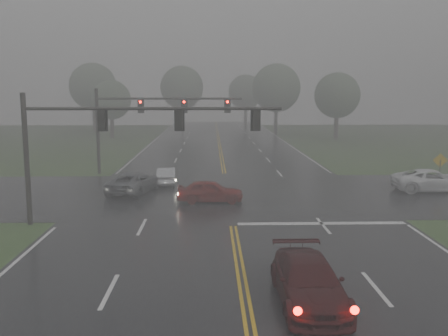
{
  "coord_description": "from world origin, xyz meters",
  "views": [
    {
      "loc": [
        -1.09,
        -9.94,
        6.63
      ],
      "look_at": [
        -0.39,
        16.0,
        2.64
      ],
      "focal_mm": 40.0,
      "sensor_mm": 36.0,
      "label": 1
    }
  ],
  "objects_px": {
    "car_grey": "(134,193)",
    "sedan_red": "(210,202)",
    "signal_gantry_near": "(106,132)",
    "signal_gantry_far": "(142,114)",
    "sedan_silver": "(166,184)",
    "pickup_white": "(432,191)",
    "sedan_maroon": "(308,303)"
  },
  "relations": [
    {
      "from": "car_grey",
      "to": "sedan_red",
      "type": "bearing_deg",
      "value": 163.47
    },
    {
      "from": "signal_gantry_near",
      "to": "signal_gantry_far",
      "type": "height_order",
      "value": "signal_gantry_far"
    },
    {
      "from": "sedan_red",
      "to": "signal_gantry_near",
      "type": "distance_m",
      "value": 8.4
    },
    {
      "from": "sedan_silver",
      "to": "car_grey",
      "type": "bearing_deg",
      "value": 53.34
    },
    {
      "from": "sedan_silver",
      "to": "sedan_red",
      "type": "bearing_deg",
      "value": 113.78
    },
    {
      "from": "sedan_silver",
      "to": "pickup_white",
      "type": "distance_m",
      "value": 18.29
    },
    {
      "from": "car_grey",
      "to": "signal_gantry_far",
      "type": "bearing_deg",
      "value": -72.61
    },
    {
      "from": "sedan_silver",
      "to": "pickup_white",
      "type": "relative_size",
      "value": 0.7
    },
    {
      "from": "sedan_maroon",
      "to": "sedan_red",
      "type": "relative_size",
      "value": 1.23
    },
    {
      "from": "sedan_maroon",
      "to": "car_grey",
      "type": "xyz_separation_m",
      "value": [
        -8.13,
        17.62,
        0.0
      ]
    },
    {
      "from": "sedan_maroon",
      "to": "pickup_white",
      "type": "xyz_separation_m",
      "value": [
        11.77,
        17.53,
        0.0
      ]
    },
    {
      "from": "sedan_red",
      "to": "signal_gantry_far",
      "type": "relative_size",
      "value": 0.34
    },
    {
      "from": "sedan_maroon",
      "to": "sedan_red",
      "type": "bearing_deg",
      "value": 101.52
    },
    {
      "from": "sedan_maroon",
      "to": "car_grey",
      "type": "distance_m",
      "value": 19.4
    },
    {
      "from": "car_grey",
      "to": "signal_gantry_near",
      "type": "distance_m",
      "value": 9.07
    },
    {
      "from": "sedan_silver",
      "to": "signal_gantry_near",
      "type": "distance_m",
      "value": 11.85
    },
    {
      "from": "sedan_maroon",
      "to": "sedan_silver",
      "type": "relative_size",
      "value": 1.32
    },
    {
      "from": "pickup_white",
      "to": "signal_gantry_near",
      "type": "distance_m",
      "value": 21.9
    },
    {
      "from": "car_grey",
      "to": "signal_gantry_far",
      "type": "distance_m",
      "value": 9.33
    },
    {
      "from": "car_grey",
      "to": "signal_gantry_near",
      "type": "xyz_separation_m",
      "value": [
        -0.07,
        -7.8,
        4.64
      ]
    },
    {
      "from": "car_grey",
      "to": "pickup_white",
      "type": "height_order",
      "value": "pickup_white"
    },
    {
      "from": "sedan_maroon",
      "to": "signal_gantry_far",
      "type": "bearing_deg",
      "value": 108.04
    },
    {
      "from": "pickup_white",
      "to": "sedan_silver",
      "type": "bearing_deg",
      "value": 81.85
    },
    {
      "from": "sedan_red",
      "to": "car_grey",
      "type": "distance_m",
      "value": 5.86
    },
    {
      "from": "sedan_maroon",
      "to": "sedan_red",
      "type": "height_order",
      "value": "sedan_maroon"
    },
    {
      "from": "sedan_red",
      "to": "sedan_silver",
      "type": "bearing_deg",
      "value": 29.04
    },
    {
      "from": "sedan_maroon",
      "to": "pickup_white",
      "type": "relative_size",
      "value": 0.93
    },
    {
      "from": "sedan_red",
      "to": "signal_gantry_near",
      "type": "xyz_separation_m",
      "value": [
        -5.1,
        -4.79,
        4.64
      ]
    },
    {
      "from": "sedan_silver",
      "to": "car_grey",
      "type": "relative_size",
      "value": 0.74
    },
    {
      "from": "sedan_maroon",
      "to": "signal_gantry_near",
      "type": "height_order",
      "value": "signal_gantry_near"
    },
    {
      "from": "sedan_red",
      "to": "car_grey",
      "type": "bearing_deg",
      "value": 60.13
    },
    {
      "from": "sedan_maroon",
      "to": "signal_gantry_near",
      "type": "bearing_deg",
      "value": 129.39
    }
  ]
}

